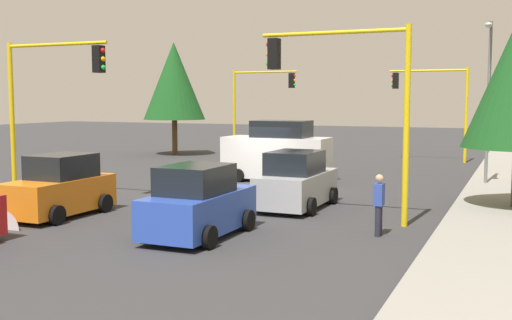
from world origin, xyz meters
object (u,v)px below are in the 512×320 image
street_lamp_curbside (488,84)px  car_orange (60,188)px  traffic_signal_far_right (259,95)px  traffic_signal_far_left (435,95)px  traffic_signal_near_right (47,88)px  traffic_signal_near_left (347,85)px  car_blue (198,204)px  car_silver (296,182)px  delivery_van_white (277,153)px  tree_opposite_side (174,81)px  pedestrian_crossing (379,203)px

street_lamp_curbside → car_orange: size_ratio=1.86×
traffic_signal_far_right → street_lamp_curbside: bearing=55.1°
traffic_signal_far_left → traffic_signal_far_right: size_ratio=0.98×
traffic_signal_near_right → street_lamp_curbside: street_lamp_curbside is taller
traffic_signal_far_right → traffic_signal_near_left: (20.00, 11.42, 0.13)m
street_lamp_curbside → car_blue: (13.23, -6.61, -3.45)m
traffic_signal_near_right → car_silver: (-1.69, 9.25, -3.25)m
delivery_van_white → traffic_signal_near_right: bearing=-37.2°
delivery_van_white → car_blue: delivery_van_white is taller
traffic_signal_near_left → tree_opposite_side: bearing=-137.1°
pedestrian_crossing → traffic_signal_near_right: bearing=-97.0°
traffic_signal_near_right → tree_opposite_side: size_ratio=0.78×
traffic_signal_far_right → traffic_signal_near_left: size_ratio=0.97×
traffic_signal_near_left → tree_opposite_side: tree_opposite_side is taller
tree_opposite_side → traffic_signal_far_right: bearing=110.7°
traffic_signal_near_left → street_lamp_curbside: 10.22m
traffic_signal_near_left → car_orange: 9.64m
traffic_signal_near_left → delivery_van_white: size_ratio=1.22×
car_blue → car_silver: 5.39m
traffic_signal_far_left → tree_opposite_side: (2.00, -16.68, 0.99)m
delivery_van_white → car_orange: 11.21m
traffic_signal_near_right → pedestrian_crossing: size_ratio=3.46×
delivery_van_white → pedestrian_crossing: 11.71m
delivery_van_white → tree_opposite_side: bearing=-131.4°
car_silver → pedestrian_crossing: 4.82m
delivery_van_white → car_silver: 7.08m
traffic_signal_near_right → tree_opposite_side: tree_opposite_side is taller
traffic_signal_near_left → pedestrian_crossing: traffic_signal_near_left is taller
car_silver → pedestrian_crossing: car_silver is taller
pedestrian_crossing → car_silver: bearing=-132.6°
traffic_signal_far_left → traffic_signal_near_left: size_ratio=0.95×
car_silver → car_orange: same height
car_silver → traffic_signal_far_right: bearing=-153.3°
car_silver → traffic_signal_near_left: bearing=52.5°
traffic_signal_far_right → traffic_signal_near_right: 20.00m
traffic_signal_near_left → car_blue: (3.62, -3.14, -3.25)m
traffic_signal_near_right → tree_opposite_side: 18.77m
tree_opposite_side → car_blue: size_ratio=1.96×
traffic_signal_far_right → tree_opposite_side: bearing=-69.3°
traffic_signal_far_left → traffic_signal_near_left: (20.00, 0.05, 0.19)m
tree_opposite_side → pedestrian_crossing: bearing=42.7°
traffic_signal_near_right → pedestrian_crossing: 13.30m
car_silver → car_blue: bearing=-10.0°
traffic_signal_far_right → car_orange: bearing=6.9°
car_silver → car_orange: (4.40, -6.46, -0.00)m
car_blue → car_orange: 5.60m
traffic_signal_far_left → car_orange: (22.71, -8.62, -3.06)m
tree_opposite_side → pedestrian_crossing: tree_opposite_side is taller
traffic_signal_near_left → traffic_signal_near_right: bearing=-90.0°
traffic_signal_far_left → tree_opposite_side: tree_opposite_side is taller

